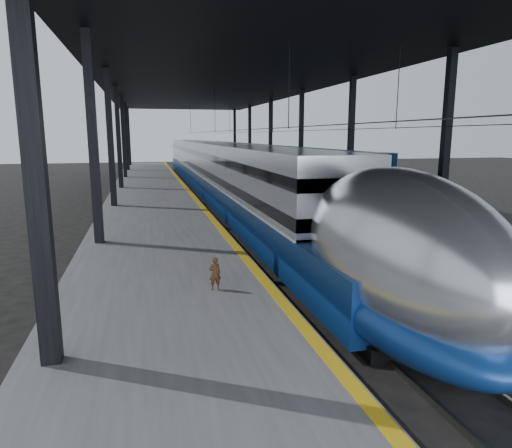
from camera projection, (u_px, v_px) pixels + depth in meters
name	position (u px, v px, depth m)	size (l,w,h in m)	color
ground	(275.00, 296.00, 14.88)	(160.00, 160.00, 0.00)	black
platform	(152.00, 201.00, 33.03)	(6.00, 80.00, 1.00)	#4C4C4F
yellow_strip	(190.00, 193.00, 33.59)	(0.30, 80.00, 0.01)	gold
rails	(259.00, 203.00, 34.98)	(6.52, 80.00, 0.16)	slate
canopy	(224.00, 79.00, 32.65)	(18.00, 75.00, 9.47)	black
tgv_train	(218.00, 173.00, 37.60)	(3.19, 65.20, 4.57)	silver
second_train	(248.00, 164.00, 49.07)	(3.13, 56.05, 4.30)	navy
child	(215.00, 273.00, 12.46)	(0.34, 0.22, 0.92)	#462717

